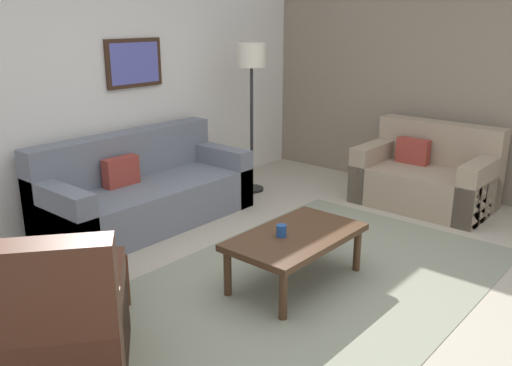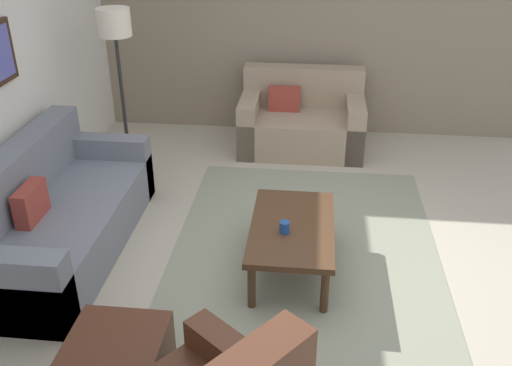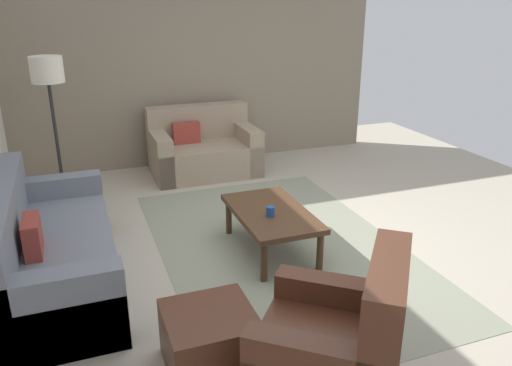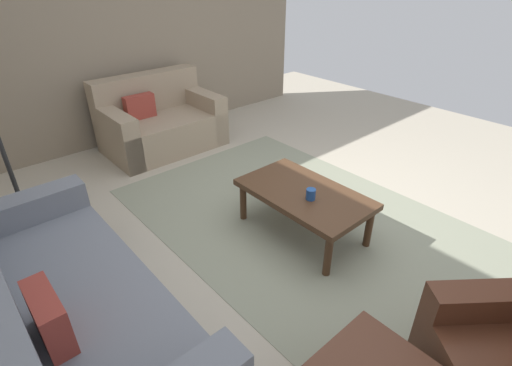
{
  "view_description": "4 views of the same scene",
  "coord_description": "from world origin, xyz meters",
  "px_view_note": "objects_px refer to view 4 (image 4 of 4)",
  "views": [
    {
      "loc": [
        -3.11,
        -2.15,
        2.0
      ],
      "look_at": [
        -0.03,
        0.49,
        0.74
      ],
      "focal_mm": 37.94,
      "sensor_mm": 36.0,
      "label": 1
    },
    {
      "loc": [
        -3.72,
        -0.01,
        2.71
      ],
      "look_at": [
        -0.16,
        0.37,
        0.84
      ],
      "focal_mm": 39.76,
      "sensor_mm": 36.0,
      "label": 2
    },
    {
      "loc": [
        -3.94,
        1.72,
        2.25
      ],
      "look_at": [
        0.17,
        0.19,
        0.63
      ],
      "focal_mm": 35.27,
      "sensor_mm": 36.0,
      "label": 3
    },
    {
      "loc": [
        -1.78,
        2.2,
        2.05
      ],
      "look_at": [
        0.05,
        0.59,
        0.65
      ],
      "focal_mm": 26.81,
      "sensor_mm": 36.0,
      "label": 4
    }
  ],
  "objects_px": {
    "coffee_table": "(304,196)",
    "cup": "(311,194)",
    "couch_main": "(54,325)",
    "couch_loveseat": "(159,123)"
  },
  "relations": [
    {
      "from": "coffee_table",
      "to": "cup",
      "type": "bearing_deg",
      "value": 154.31
    },
    {
      "from": "couch_main",
      "to": "cup",
      "type": "height_order",
      "value": "couch_main"
    },
    {
      "from": "couch_main",
      "to": "couch_loveseat",
      "type": "distance_m",
      "value": 3.09
    },
    {
      "from": "couch_main",
      "to": "coffee_table",
      "type": "bearing_deg",
      "value": -92.15
    },
    {
      "from": "couch_loveseat",
      "to": "cup",
      "type": "distance_m",
      "value": 2.57
    },
    {
      "from": "couch_loveseat",
      "to": "cup",
      "type": "height_order",
      "value": "couch_loveseat"
    },
    {
      "from": "couch_loveseat",
      "to": "couch_main",
      "type": "bearing_deg",
      "value": 140.35
    },
    {
      "from": "couch_main",
      "to": "cup",
      "type": "relative_size",
      "value": 23.45
    },
    {
      "from": "couch_main",
      "to": "couch_loveseat",
      "type": "height_order",
      "value": "same"
    },
    {
      "from": "couch_main",
      "to": "couch_loveseat",
      "type": "relative_size",
      "value": 1.54
    }
  ]
}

